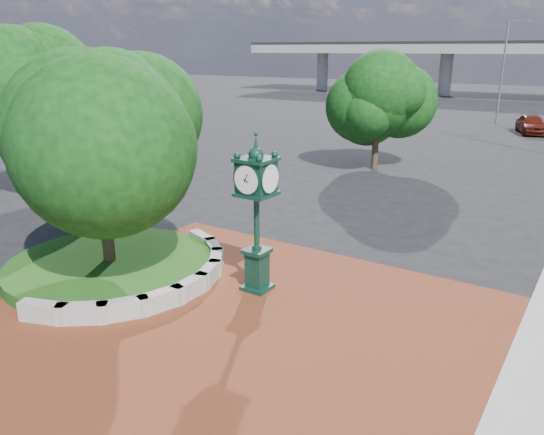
# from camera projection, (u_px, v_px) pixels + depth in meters

# --- Properties ---
(ground) EXTENTS (200.00, 200.00, 0.00)m
(ground) POSITION_uv_depth(u_px,v_px,m) (244.00, 315.00, 13.52)
(ground) COLOR black
(ground) RESTS_ON ground
(plaza) EXTENTS (12.00, 12.00, 0.04)m
(plaza) POSITION_uv_depth(u_px,v_px,m) (219.00, 331.00, 12.71)
(plaza) COLOR brown
(plaza) RESTS_ON ground
(planter_wall) EXTENTS (2.96, 6.77, 0.54)m
(planter_wall) POSITION_uv_depth(u_px,v_px,m) (166.00, 281.00, 14.84)
(planter_wall) COLOR #9E9B93
(planter_wall) RESTS_ON ground
(grass_bed) EXTENTS (6.10, 6.10, 0.40)m
(grass_bed) POSITION_uv_depth(u_px,v_px,m) (111.00, 266.00, 16.06)
(grass_bed) COLOR #194814
(grass_bed) RESTS_ON ground
(tree_planter) EXTENTS (5.20, 5.20, 6.33)m
(tree_planter) POSITION_uv_depth(u_px,v_px,m) (99.00, 151.00, 14.99)
(tree_planter) COLOR #38281C
(tree_planter) RESTS_ON ground
(tree_northwest) EXTENTS (5.60, 5.60, 6.93)m
(tree_northwest) POSITION_uv_depth(u_px,v_px,m) (68.00, 106.00, 23.03)
(tree_northwest) COLOR #38281C
(tree_northwest) RESTS_ON ground
(tree_street) EXTENTS (4.40, 4.40, 5.45)m
(tree_street) POSITION_uv_depth(u_px,v_px,m) (377.00, 111.00, 28.98)
(tree_street) COLOR #38281C
(tree_street) RESTS_ON ground
(post_clock) EXTENTS (0.93, 0.93, 4.38)m
(post_clock) POSITION_uv_depth(u_px,v_px,m) (257.00, 208.00, 14.20)
(post_clock) COLOR black
(post_clock) RESTS_ON ground
(parked_car) EXTENTS (3.22, 4.85, 1.53)m
(parked_car) POSITION_uv_depth(u_px,v_px,m) (531.00, 124.00, 42.24)
(parked_car) COLOR #50160B
(parked_car) RESTS_ON ground
(street_lamp_far) EXTENTS (1.98, 0.31, 8.82)m
(street_lamp_far) POSITION_uv_depth(u_px,v_px,m) (506.00, 65.00, 46.11)
(street_lamp_far) COLOR slate
(street_lamp_far) RESTS_ON ground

